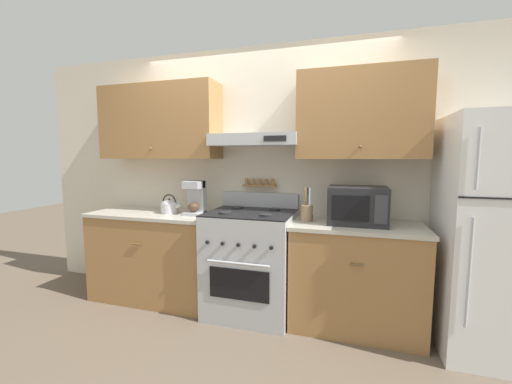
{
  "coord_description": "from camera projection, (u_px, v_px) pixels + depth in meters",
  "views": [
    {
      "loc": [
        0.87,
        -2.42,
        1.46
      ],
      "look_at": [
        0.06,
        0.26,
        1.16
      ],
      "focal_mm": 22.0,
      "sensor_mm": 36.0,
      "label": 1
    }
  ],
  "objects": [
    {
      "name": "ground_plane",
      "position": [
        241.0,
        327.0,
        2.72
      ],
      "size": [
        16.0,
        16.0,
        0.0
      ],
      "primitive_type": "plane",
      "color": "brown"
    },
    {
      "name": "wall_back",
      "position": [
        255.0,
        157.0,
        3.13
      ],
      "size": [
        5.2,
        0.46,
        2.55
      ],
      "color": "beige",
      "rests_on": "ground_plane"
    },
    {
      "name": "counter_left",
      "position": [
        157.0,
        255.0,
        3.27
      ],
      "size": [
        1.3,
        0.63,
        0.91
      ],
      "color": "olive",
      "rests_on": "ground_plane"
    },
    {
      "name": "counter_right",
      "position": [
        355.0,
        275.0,
        2.7
      ],
      "size": [
        1.09,
        0.63,
        0.91
      ],
      "color": "olive",
      "rests_on": "ground_plane"
    },
    {
      "name": "stove_range",
      "position": [
        251.0,
        262.0,
        2.94
      ],
      "size": [
        0.78,
        0.69,
        1.11
      ],
      "color": "#ADAFB5",
      "rests_on": "ground_plane"
    },
    {
      "name": "refrigerator",
      "position": [
        497.0,
        236.0,
        2.31
      ],
      "size": [
        0.74,
        0.74,
        1.78
      ],
      "color": "white",
      "rests_on": "ground_plane"
    },
    {
      "name": "tea_kettle",
      "position": [
        170.0,
        206.0,
        3.15
      ],
      "size": [
        0.22,
        0.17,
        0.19
      ],
      "color": "#B7B7BC",
      "rests_on": "counter_left"
    },
    {
      "name": "coffee_maker",
      "position": [
        196.0,
        198.0,
        3.09
      ],
      "size": [
        0.17,
        0.2,
        0.33
      ],
      "color": "#ADAFB5",
      "rests_on": "counter_left"
    },
    {
      "name": "microwave",
      "position": [
        357.0,
        205.0,
        2.64
      ],
      "size": [
        0.48,
        0.36,
        0.32
      ],
      "color": "#232326",
      "rests_on": "counter_right"
    },
    {
      "name": "utensil_crock",
      "position": [
        307.0,
        212.0,
        2.76
      ],
      "size": [
        0.1,
        0.1,
        0.3
      ],
      "color": "#8E7051",
      "rests_on": "counter_right"
    }
  ]
}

